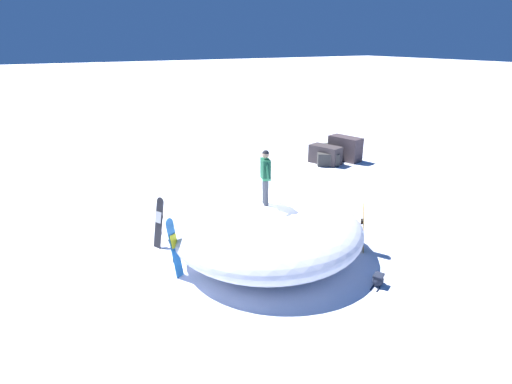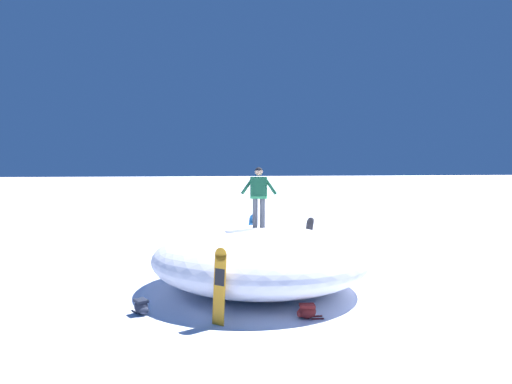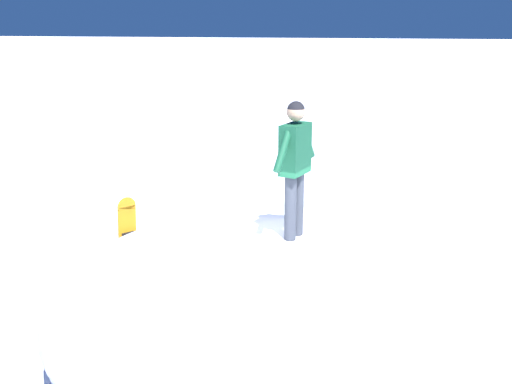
{
  "view_description": "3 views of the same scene",
  "coord_description": "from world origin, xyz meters",
  "px_view_note": "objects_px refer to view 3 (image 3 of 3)",
  "views": [
    {
      "loc": [
        -9.91,
        6.08,
        6.2
      ],
      "look_at": [
        -0.21,
        0.51,
        2.1
      ],
      "focal_mm": 29.36,
      "sensor_mm": 36.0,
      "label": 1
    },
    {
      "loc": [
        -2.38,
        -12.12,
        3.35
      ],
      "look_at": [
        -0.18,
        0.54,
        2.59
      ],
      "focal_mm": 32.72,
      "sensor_mm": 36.0,
      "label": 2
    },
    {
      "loc": [
        6.54,
        0.96,
        4.19
      ],
      "look_at": [
        -0.13,
        -0.28,
        2.2
      ],
      "focal_mm": 41.99,
      "sensor_mm": 36.0,
      "label": 3
    }
  ],
  "objects_px": {
    "snowboarder_standing": "(295,159)",
    "backpack_far": "(76,350)",
    "backpack_near": "(217,250)",
    "snowboard_secondary_upright": "(128,245)"
  },
  "relations": [
    {
      "from": "snowboard_secondary_upright",
      "to": "backpack_far",
      "type": "distance_m",
      "value": 2.01
    },
    {
      "from": "snowboarder_standing",
      "to": "backpack_near",
      "type": "distance_m",
      "value": 4.23
    },
    {
      "from": "snowboarder_standing",
      "to": "backpack_far",
      "type": "relative_size",
      "value": 2.72
    },
    {
      "from": "snowboarder_standing",
      "to": "backpack_far",
      "type": "distance_m",
      "value": 3.66
    },
    {
      "from": "backpack_near",
      "to": "backpack_far",
      "type": "height_order",
      "value": "backpack_near"
    },
    {
      "from": "snowboard_secondary_upright",
      "to": "backpack_far",
      "type": "bearing_deg",
      "value": 1.12
    },
    {
      "from": "snowboarder_standing",
      "to": "backpack_near",
      "type": "bearing_deg",
      "value": -149.86
    },
    {
      "from": "backpack_near",
      "to": "snowboarder_standing",
      "type": "bearing_deg",
      "value": 30.14
    },
    {
      "from": "snowboarder_standing",
      "to": "backpack_near",
      "type": "xyz_separation_m",
      "value": [
        -2.99,
        -1.73,
        -2.44
      ]
    },
    {
      "from": "snowboarder_standing",
      "to": "snowboard_secondary_upright",
      "type": "relative_size",
      "value": 1.01
    }
  ]
}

